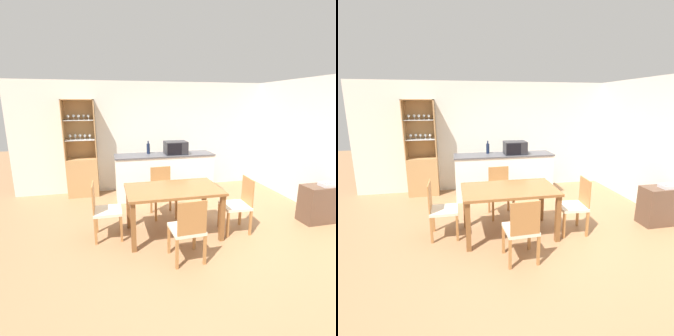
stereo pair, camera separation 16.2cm
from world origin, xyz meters
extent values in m
plane|color=#936B47|center=(0.00, 0.00, 0.00)|extent=(18.00, 18.00, 0.00)
cube|color=silver|center=(0.00, 2.63, 1.27)|extent=(6.80, 0.06, 2.55)
cube|color=silver|center=(2.58, 0.30, 1.27)|extent=(0.06, 4.60, 2.55)
cube|color=white|center=(-0.10, 1.92, 0.47)|extent=(2.14, 0.56, 0.94)
cube|color=#4C4C51|center=(-0.10, 1.92, 0.96)|extent=(2.17, 0.59, 0.03)
cube|color=tan|center=(-1.89, 2.40, 0.43)|extent=(0.67, 0.40, 0.86)
cube|color=tan|center=(-1.89, 2.59, 1.50)|extent=(0.67, 0.02, 1.28)
cube|color=tan|center=(-2.21, 2.40, 1.50)|extent=(0.02, 0.40, 1.28)
cube|color=tan|center=(-1.56, 2.40, 1.50)|extent=(0.02, 0.40, 1.28)
cube|color=tan|center=(-1.89, 2.40, 2.13)|extent=(0.67, 0.40, 0.02)
cube|color=white|center=(-1.89, 2.40, 1.28)|extent=(0.62, 0.35, 0.01)
cube|color=white|center=(-1.89, 2.40, 1.71)|extent=(0.62, 0.35, 0.01)
cylinder|color=white|center=(-2.10, 2.41, 1.29)|extent=(0.04, 0.04, 0.01)
cylinder|color=white|center=(-2.10, 2.41, 1.32)|extent=(0.01, 0.01, 0.06)
sphere|color=white|center=(-2.10, 2.41, 1.37)|extent=(0.06, 0.06, 0.06)
cylinder|color=white|center=(-2.10, 2.36, 1.72)|extent=(0.04, 0.04, 0.01)
cylinder|color=white|center=(-2.10, 2.36, 1.75)|extent=(0.01, 0.01, 0.06)
sphere|color=white|center=(-2.10, 2.36, 1.80)|extent=(0.06, 0.06, 0.06)
cylinder|color=white|center=(-1.99, 2.45, 1.29)|extent=(0.04, 0.04, 0.01)
cylinder|color=white|center=(-1.99, 2.45, 1.32)|extent=(0.01, 0.01, 0.06)
sphere|color=white|center=(-1.99, 2.45, 1.37)|extent=(0.06, 0.06, 0.06)
cylinder|color=white|center=(-1.99, 2.45, 1.72)|extent=(0.04, 0.04, 0.01)
cylinder|color=white|center=(-1.99, 2.45, 1.75)|extent=(0.01, 0.01, 0.06)
sphere|color=white|center=(-1.99, 2.45, 1.80)|extent=(0.06, 0.06, 0.06)
cylinder|color=white|center=(-1.89, 2.42, 1.29)|extent=(0.04, 0.04, 0.01)
cylinder|color=white|center=(-1.89, 2.42, 1.32)|extent=(0.01, 0.01, 0.06)
sphere|color=white|center=(-1.89, 2.42, 1.37)|extent=(0.06, 0.06, 0.06)
cylinder|color=white|center=(-1.89, 2.40, 1.72)|extent=(0.04, 0.04, 0.01)
cylinder|color=white|center=(-1.89, 2.40, 1.75)|extent=(0.01, 0.01, 0.06)
sphere|color=white|center=(-1.89, 2.40, 1.80)|extent=(0.06, 0.06, 0.06)
cylinder|color=white|center=(-1.78, 2.40, 1.29)|extent=(0.04, 0.04, 0.01)
cylinder|color=white|center=(-1.78, 2.40, 1.32)|extent=(0.01, 0.01, 0.06)
sphere|color=white|center=(-1.78, 2.40, 1.37)|extent=(0.06, 0.06, 0.06)
cylinder|color=white|center=(-1.78, 2.45, 1.72)|extent=(0.04, 0.04, 0.01)
cylinder|color=white|center=(-1.78, 2.45, 1.75)|extent=(0.01, 0.01, 0.06)
sphere|color=white|center=(-1.78, 2.45, 1.80)|extent=(0.06, 0.06, 0.06)
cylinder|color=white|center=(-1.68, 2.38, 1.29)|extent=(0.04, 0.04, 0.01)
cylinder|color=white|center=(-1.68, 2.38, 1.32)|extent=(0.01, 0.01, 0.06)
sphere|color=white|center=(-1.68, 2.38, 1.37)|extent=(0.06, 0.06, 0.06)
cylinder|color=white|center=(-1.68, 2.38, 1.72)|extent=(0.04, 0.04, 0.01)
cylinder|color=white|center=(-1.68, 2.38, 1.75)|extent=(0.01, 0.01, 0.06)
sphere|color=white|center=(-1.68, 2.38, 1.80)|extent=(0.06, 0.06, 0.06)
cube|color=brown|center=(-0.36, 0.15, 0.76)|extent=(1.46, 0.88, 0.04)
cube|color=brown|center=(-1.03, -0.23, 0.37)|extent=(0.07, 0.07, 0.74)
cube|color=brown|center=(0.31, -0.23, 0.37)|extent=(0.07, 0.07, 0.74)
cube|color=brown|center=(-1.03, 0.53, 0.37)|extent=(0.07, 0.07, 0.74)
cube|color=brown|center=(0.31, 0.53, 0.37)|extent=(0.07, 0.07, 0.74)
cube|color=beige|center=(-0.36, 0.87, 0.44)|extent=(0.44, 0.44, 0.05)
cube|color=#A8703D|center=(-0.37, 1.07, 0.68)|extent=(0.39, 0.04, 0.44)
cube|color=#A8703D|center=(-0.16, 0.69, 0.21)|extent=(0.04, 0.04, 0.42)
cube|color=#A8703D|center=(-0.54, 0.67, 0.21)|extent=(0.04, 0.04, 0.42)
cube|color=#A8703D|center=(-0.18, 1.07, 0.21)|extent=(0.04, 0.04, 0.42)
cube|color=#A8703D|center=(-0.56, 1.05, 0.21)|extent=(0.04, 0.04, 0.42)
cube|color=beige|center=(0.65, 0.02, 0.44)|extent=(0.44, 0.44, 0.05)
cube|color=#A8703D|center=(0.85, 0.01, 0.68)|extent=(0.04, 0.39, 0.44)
cube|color=#A8703D|center=(0.45, -0.16, 0.21)|extent=(0.04, 0.04, 0.42)
cube|color=#A8703D|center=(0.47, 0.22, 0.21)|extent=(0.04, 0.04, 0.42)
cube|color=#A8703D|center=(0.83, -0.18, 0.21)|extent=(0.04, 0.04, 0.42)
cube|color=#A8703D|center=(0.85, 0.20, 0.21)|extent=(0.04, 0.04, 0.42)
cube|color=beige|center=(-0.36, -0.57, 0.44)|extent=(0.44, 0.44, 0.05)
cube|color=#A8703D|center=(-0.35, -0.77, 0.68)|extent=(0.39, 0.03, 0.44)
cube|color=#A8703D|center=(-0.56, -0.39, 0.21)|extent=(0.04, 0.04, 0.42)
cube|color=#A8703D|center=(-0.18, -0.37, 0.21)|extent=(0.04, 0.04, 0.42)
cube|color=#A8703D|center=(-0.54, -0.77, 0.21)|extent=(0.04, 0.04, 0.42)
cube|color=#A8703D|center=(-0.16, -0.75, 0.21)|extent=(0.04, 0.04, 0.42)
cube|color=beige|center=(-1.37, 0.28, 0.44)|extent=(0.43, 0.43, 0.05)
cube|color=#A8703D|center=(-1.57, 0.28, 0.68)|extent=(0.02, 0.39, 0.44)
cube|color=#A8703D|center=(-1.18, 0.47, 0.21)|extent=(0.04, 0.04, 0.42)
cube|color=#A8703D|center=(-1.19, 0.09, 0.21)|extent=(0.04, 0.04, 0.42)
cube|color=#A8703D|center=(-1.56, 0.47, 0.21)|extent=(0.04, 0.04, 0.42)
cube|color=#A8703D|center=(-1.57, 0.09, 0.21)|extent=(0.04, 0.04, 0.42)
cube|color=#232328|center=(0.14, 1.89, 1.11)|extent=(0.48, 0.37, 0.28)
cube|color=black|center=(0.07, 1.70, 1.11)|extent=(0.31, 0.01, 0.24)
cylinder|color=#141E38|center=(-0.44, 2.07, 1.08)|extent=(0.07, 0.07, 0.22)
cylinder|color=#141E38|center=(-0.44, 2.07, 1.22)|extent=(0.03, 0.03, 0.06)
cube|color=brown|center=(2.26, 0.00, 0.33)|extent=(0.59, 0.36, 0.67)
cube|color=brown|center=(2.26, 0.00, 0.37)|extent=(0.55, 0.32, 0.02)
cube|color=#B7B7BC|center=(2.33, -0.05, 0.70)|extent=(0.21, 0.19, 0.06)
cylinder|color=#B7B7BC|center=(2.33, -0.09, 0.75)|extent=(0.19, 0.03, 0.03)
camera|label=1|loc=(-1.34, -3.61, 2.07)|focal=28.00mm
camera|label=2|loc=(-1.18, -3.64, 2.07)|focal=28.00mm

